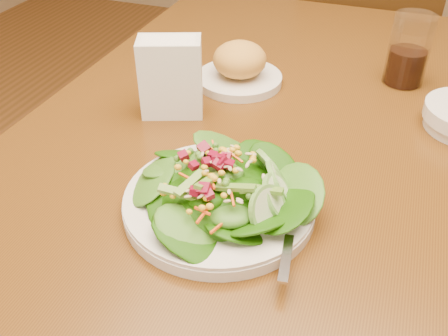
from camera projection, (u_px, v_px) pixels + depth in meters
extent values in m
cube|color=#5A330F|center=(277.00, 139.00, 0.89)|extent=(0.90, 1.40, 0.04)
cylinder|color=#351E0C|center=(208.00, 113.00, 1.70)|extent=(0.07, 0.07, 0.71)
cube|color=#351E0C|center=(355.00, 62.00, 1.80)|extent=(0.48, 0.48, 0.04)
cylinder|color=#351E0C|center=(395.00, 101.00, 2.05)|extent=(0.04, 0.04, 0.43)
cylinder|color=#351E0C|center=(303.00, 91.00, 2.13)|extent=(0.04, 0.04, 0.43)
cylinder|color=#351E0C|center=(398.00, 152.00, 1.76)|extent=(0.04, 0.04, 0.43)
cylinder|color=#351E0C|center=(291.00, 138.00, 1.83)|extent=(0.04, 0.04, 0.43)
cube|color=#351E0C|center=(367.00, 9.00, 1.48)|extent=(0.42, 0.08, 0.48)
cylinder|color=silver|center=(219.00, 204.00, 0.71)|extent=(0.27, 0.27, 0.02)
ellipsoid|color=#143504|center=(219.00, 188.00, 0.69)|extent=(0.18, 0.18, 0.04)
cube|color=silver|center=(295.00, 231.00, 0.64)|extent=(0.05, 0.18, 0.01)
cylinder|color=silver|center=(239.00, 79.00, 1.02)|extent=(0.17, 0.17, 0.02)
ellipsoid|color=#C58633|center=(240.00, 59.00, 0.99)|extent=(0.11, 0.11, 0.07)
cylinder|color=silver|center=(409.00, 50.00, 0.98)|extent=(0.08, 0.08, 0.14)
cylinder|color=black|center=(405.00, 66.00, 1.01)|extent=(0.07, 0.07, 0.07)
cube|color=white|center=(171.00, 78.00, 0.89)|extent=(0.12, 0.10, 0.14)
cube|color=white|center=(171.00, 72.00, 0.88)|extent=(0.10, 0.08, 0.12)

